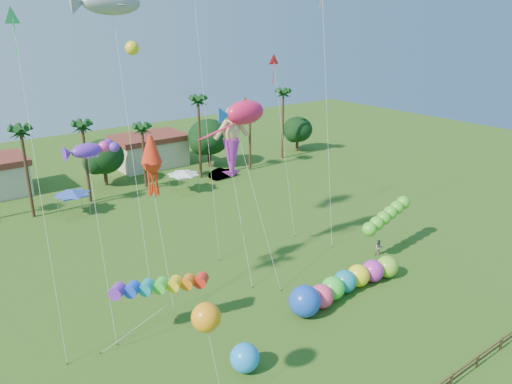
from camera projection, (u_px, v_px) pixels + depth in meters
ground at (345, 356)px, 33.76m from camera, size 160.00×160.00×0.00m
tree_line at (125, 153)px, 67.37m from camera, size 69.46×8.91×11.00m
buildings_row at (63, 168)px, 68.82m from camera, size 35.00×7.00×4.00m
tent_row at (74, 193)px, 56.66m from camera, size 31.00×4.00×0.60m
car_b at (223, 173)px, 70.93m from camera, size 4.25×1.86×1.36m
spectator_b at (379, 248)px, 47.72m from camera, size 0.98×0.93×1.60m
caterpillar_inflatable at (342, 285)px, 40.72m from camera, size 12.12×2.78×2.47m
blue_ball at (245, 358)px, 32.10m from camera, size 1.93×1.93×1.93m
rainbow_tube at (180, 288)px, 35.62m from camera, size 9.13×4.66×3.91m
green_worm at (369, 229)px, 45.58m from camera, size 9.70×1.60×4.15m
orange_ball_kite at (206, 317)px, 27.46m from camera, size 2.16×2.48×6.91m
merman_kite at (231, 148)px, 42.56m from camera, size 2.92×5.76×14.07m
fish_kite at (245, 112)px, 41.78m from camera, size 5.60×7.03×15.27m
shark_kite at (112, 3)px, 39.53m from camera, size 6.81×8.53×23.88m
squid_kite at (152, 164)px, 37.54m from camera, size 1.98×5.11×13.53m
lobster_kite at (87, 151)px, 33.09m from camera, size 3.81×4.39×14.02m
delta_kite_red at (274, 63)px, 49.38m from camera, size 1.38×4.18×18.28m
delta_kite_green at (13, 23)px, 29.69m from camera, size 1.59×5.04×22.34m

